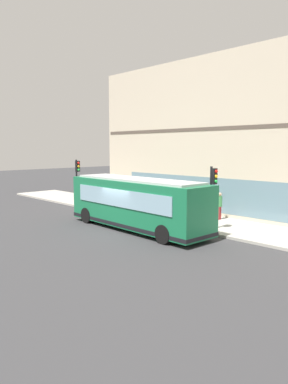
{
  "coord_description": "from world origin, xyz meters",
  "views": [
    {
      "loc": [
        -13.7,
        -15.88,
        4.86
      ],
      "look_at": [
        2.69,
        1.03,
        1.96
      ],
      "focal_mm": 33.63,
      "sensor_mm": 36.0,
      "label": 1
    }
  ],
  "objects_px": {
    "fire_hydrant": "(196,217)",
    "pedestrian_near_building_entrance": "(122,192)",
    "newspaper_vending_box": "(178,214)",
    "traffic_light_near_corner": "(213,186)",
    "traffic_light_down_block": "(77,173)",
    "pedestrian_walking_along_curb": "(127,198)",
    "city_bus_nearside": "(136,204)",
    "pedestrian_near_hydrant": "(220,204)",
    "pedestrian_by_light_pole": "(108,194)"
  },
  "relations": [
    {
      "from": "fire_hydrant",
      "to": "pedestrian_near_building_entrance",
      "type": "xyz_separation_m",
      "value": [
        1.87,
        9.3,
        0.61
      ]
    },
    {
      "from": "pedestrian_near_building_entrance",
      "to": "newspaper_vending_box",
      "type": "height_order",
      "value": "pedestrian_near_building_entrance"
    },
    {
      "from": "traffic_light_near_corner",
      "to": "newspaper_vending_box",
      "type": "bearing_deg",
      "value": 79.28
    },
    {
      "from": "traffic_light_near_corner",
      "to": "pedestrian_near_building_entrance",
      "type": "relative_size",
      "value": 2.17
    },
    {
      "from": "pedestrian_near_building_entrance",
      "to": "pedestrian_walking_along_curb",
      "type": "xyz_separation_m",
      "value": [
        -2.23,
        -3.14,
        -0.02
      ]
    },
    {
      "from": "traffic_light_down_block",
      "to": "pedestrian_near_building_entrance",
      "type": "distance_m",
      "value": 4.09
    },
    {
      "from": "traffic_light_down_block",
      "to": "pedestrian_near_hydrant",
      "type": "height_order",
      "value": "traffic_light_down_block"
    },
    {
      "from": "pedestrian_near_hydrant",
      "to": "traffic_light_down_block",
      "type": "bearing_deg",
      "value": 103.7
    },
    {
      "from": "pedestrian_by_light_pole",
      "to": "pedestrian_walking_along_curb",
      "type": "xyz_separation_m",
      "value": [
        -0.24,
        -2.59,
        -0.09
      ]
    },
    {
      "from": "traffic_light_near_corner",
      "to": "traffic_light_down_block",
      "type": "xyz_separation_m",
      "value": [
        -0.0,
        13.62,
        0.04
      ]
    },
    {
      "from": "city_bus_nearside",
      "to": "pedestrian_near_hydrant",
      "type": "distance_m",
      "value": 5.89
    },
    {
      "from": "traffic_light_near_corner",
      "to": "pedestrian_near_hydrant",
      "type": "height_order",
      "value": "traffic_light_near_corner"
    },
    {
      "from": "traffic_light_near_corner",
      "to": "pedestrian_near_hydrant",
      "type": "bearing_deg",
      "value": 26.82
    },
    {
      "from": "city_bus_nearside",
      "to": "pedestrian_near_building_entrance",
      "type": "xyz_separation_m",
      "value": [
        5.48,
        7.66,
        -0.43
      ]
    },
    {
      "from": "city_bus_nearside",
      "to": "newspaper_vending_box",
      "type": "xyz_separation_m",
      "value": [
        3.09,
        -0.59,
        -0.95
      ]
    },
    {
      "from": "traffic_light_near_corner",
      "to": "pedestrian_by_light_pole",
      "type": "xyz_separation_m",
      "value": [
        0.98,
        10.78,
        -1.51
      ]
    },
    {
      "from": "pedestrian_near_building_entrance",
      "to": "newspaper_vending_box",
      "type": "xyz_separation_m",
      "value": [
        -2.39,
        -8.25,
        -0.52
      ]
    },
    {
      "from": "traffic_light_down_block",
      "to": "pedestrian_by_light_pole",
      "type": "distance_m",
      "value": 3.38
    },
    {
      "from": "city_bus_nearside",
      "to": "pedestrian_near_building_entrance",
      "type": "bearing_deg",
      "value": 54.42
    },
    {
      "from": "pedestrian_by_light_pole",
      "to": "pedestrian_near_hydrant",
      "type": "height_order",
      "value": "pedestrian_by_light_pole"
    },
    {
      "from": "city_bus_nearside",
      "to": "newspaper_vending_box",
      "type": "bearing_deg",
      "value": -10.81
    },
    {
      "from": "pedestrian_near_building_entrance",
      "to": "city_bus_nearside",
      "type": "bearing_deg",
      "value": -125.58
    },
    {
      "from": "city_bus_nearside",
      "to": "pedestrian_near_hydrant",
      "type": "relative_size",
      "value": 5.65
    },
    {
      "from": "pedestrian_near_building_entrance",
      "to": "pedestrian_near_hydrant",
      "type": "relative_size",
      "value": 0.94
    },
    {
      "from": "pedestrian_near_building_entrance",
      "to": "pedestrian_walking_along_curb",
      "type": "height_order",
      "value": "pedestrian_near_building_entrance"
    },
    {
      "from": "newspaper_vending_box",
      "to": "pedestrian_near_building_entrance",
      "type": "bearing_deg",
      "value": 73.82
    },
    {
      "from": "traffic_light_down_block",
      "to": "pedestrian_near_building_entrance",
      "type": "height_order",
      "value": "traffic_light_down_block"
    },
    {
      "from": "fire_hydrant",
      "to": "pedestrian_walking_along_curb",
      "type": "xyz_separation_m",
      "value": [
        -0.36,
        6.16,
        0.59
      ]
    },
    {
      "from": "traffic_light_near_corner",
      "to": "pedestrian_by_light_pole",
      "type": "distance_m",
      "value": 10.93
    },
    {
      "from": "traffic_light_near_corner",
      "to": "pedestrian_walking_along_curb",
      "type": "distance_m",
      "value": 8.38
    },
    {
      "from": "fire_hydrant",
      "to": "pedestrian_by_light_pole",
      "type": "xyz_separation_m",
      "value": [
        -0.12,
        8.75,
        0.68
      ]
    },
    {
      "from": "pedestrian_near_building_entrance",
      "to": "pedestrian_by_light_pole",
      "type": "height_order",
      "value": "pedestrian_by_light_pole"
    },
    {
      "from": "traffic_light_near_corner",
      "to": "newspaper_vending_box",
      "type": "xyz_separation_m",
      "value": [
        0.58,
        3.08,
        -2.1
      ]
    },
    {
      "from": "pedestrian_walking_along_curb",
      "to": "traffic_light_near_corner",
      "type": "bearing_deg",
      "value": -95.22
    },
    {
      "from": "traffic_light_down_block",
      "to": "traffic_light_near_corner",
      "type": "bearing_deg",
      "value": -89.98
    },
    {
      "from": "city_bus_nearside",
      "to": "pedestrian_by_light_pole",
      "type": "bearing_deg",
      "value": 63.88
    },
    {
      "from": "fire_hydrant",
      "to": "city_bus_nearside",
      "type": "bearing_deg",
      "value": 155.56
    },
    {
      "from": "fire_hydrant",
      "to": "pedestrian_walking_along_curb",
      "type": "relative_size",
      "value": 0.45
    },
    {
      "from": "city_bus_nearside",
      "to": "pedestrian_by_light_pole",
      "type": "xyz_separation_m",
      "value": [
        3.49,
        7.11,
        -0.36
      ]
    },
    {
      "from": "fire_hydrant",
      "to": "pedestrian_near_hydrant",
      "type": "bearing_deg",
      "value": -16.28
    },
    {
      "from": "fire_hydrant",
      "to": "pedestrian_near_building_entrance",
      "type": "bearing_deg",
      "value": 78.62
    },
    {
      "from": "traffic_light_near_corner",
      "to": "fire_hydrant",
      "type": "relative_size",
      "value": 4.95
    },
    {
      "from": "traffic_light_down_block",
      "to": "pedestrian_walking_along_curb",
      "type": "xyz_separation_m",
      "value": [
        0.75,
        -5.42,
        -1.65
      ]
    },
    {
      "from": "pedestrian_near_hydrant",
      "to": "newspaper_vending_box",
      "type": "xyz_separation_m",
      "value": [
        -2.37,
        1.59,
        -0.58
      ]
    },
    {
      "from": "fire_hydrant",
      "to": "pedestrian_near_building_entrance",
      "type": "relative_size",
      "value": 0.44
    },
    {
      "from": "fire_hydrant",
      "to": "pedestrian_walking_along_curb",
      "type": "height_order",
      "value": "pedestrian_walking_along_curb"
    },
    {
      "from": "pedestrian_walking_along_curb",
      "to": "fire_hydrant",
      "type": "bearing_deg",
      "value": -86.69
    },
    {
      "from": "traffic_light_down_block",
      "to": "pedestrian_near_hydrant",
      "type": "xyz_separation_m",
      "value": [
        2.96,
        -12.13,
        -1.56
      ]
    },
    {
      "from": "pedestrian_walking_along_curb",
      "to": "newspaper_vending_box",
      "type": "distance_m",
      "value": 5.14
    },
    {
      "from": "fire_hydrant",
      "to": "newspaper_vending_box",
      "type": "relative_size",
      "value": 0.82
    }
  ]
}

